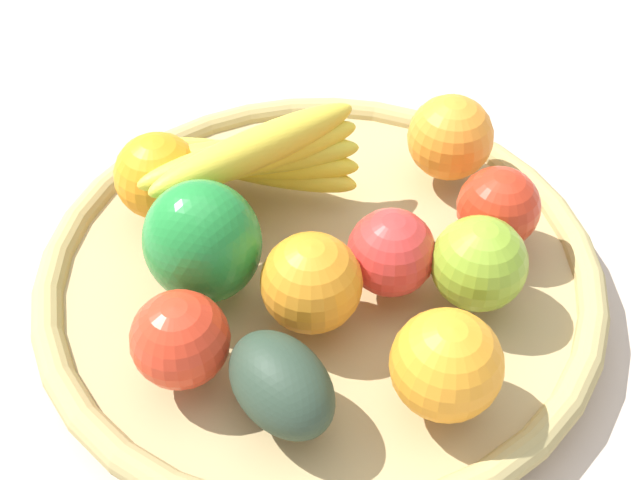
{
  "coord_description": "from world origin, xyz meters",
  "views": [
    {
      "loc": [
        -0.27,
        0.36,
        0.51
      ],
      "look_at": [
        0.0,
        0.0,
        0.06
      ],
      "focal_mm": 45.47,
      "sensor_mm": 36.0,
      "label": 1
    }
  ],
  "objects_px": {
    "avocado": "(281,384)",
    "orange_0": "(446,365)",
    "apple_2": "(498,208)",
    "banana_bunch": "(252,157)",
    "orange_1": "(311,283)",
    "bell_pepper": "(203,242)",
    "orange_3": "(159,176)",
    "apple_1": "(391,252)",
    "apple_0": "(479,264)",
    "apple_3": "(180,339)",
    "orange_2": "(450,137)"
  },
  "relations": [
    {
      "from": "avocado",
      "to": "orange_2",
      "type": "height_order",
      "value": "orange_2"
    },
    {
      "from": "orange_3",
      "to": "apple_3",
      "type": "distance_m",
      "value": 0.17
    },
    {
      "from": "orange_2",
      "to": "apple_3",
      "type": "height_order",
      "value": "orange_2"
    },
    {
      "from": "bell_pepper",
      "to": "orange_1",
      "type": "distance_m",
      "value": 0.09
    },
    {
      "from": "orange_0",
      "to": "avocado",
      "type": "bearing_deg",
      "value": 42.24
    },
    {
      "from": "bell_pepper",
      "to": "apple_2",
      "type": "bearing_deg",
      "value": 12.96
    },
    {
      "from": "apple_1",
      "to": "apple_2",
      "type": "relative_size",
      "value": 1.02
    },
    {
      "from": "bell_pepper",
      "to": "avocado",
      "type": "bearing_deg",
      "value": -61.99
    },
    {
      "from": "orange_1",
      "to": "orange_0",
      "type": "bearing_deg",
      "value": 178.05
    },
    {
      "from": "avocado",
      "to": "apple_3",
      "type": "xyz_separation_m",
      "value": [
        0.08,
        0.02,
        0.0
      ]
    },
    {
      "from": "orange_2",
      "to": "apple_3",
      "type": "bearing_deg",
      "value": 83.57
    },
    {
      "from": "avocado",
      "to": "orange_0",
      "type": "relative_size",
      "value": 1.15
    },
    {
      "from": "bell_pepper",
      "to": "orange_1",
      "type": "height_order",
      "value": "bell_pepper"
    },
    {
      "from": "apple_2",
      "to": "apple_3",
      "type": "relative_size",
      "value": 0.97
    },
    {
      "from": "orange_3",
      "to": "apple_3",
      "type": "relative_size",
      "value": 1.06
    },
    {
      "from": "apple_1",
      "to": "orange_2",
      "type": "relative_size",
      "value": 0.91
    },
    {
      "from": "orange_0",
      "to": "apple_0",
      "type": "relative_size",
      "value": 1.05
    },
    {
      "from": "orange_3",
      "to": "avocado",
      "type": "bearing_deg",
      "value": 155.4
    },
    {
      "from": "apple_2",
      "to": "orange_0",
      "type": "relative_size",
      "value": 0.88
    },
    {
      "from": "apple_2",
      "to": "orange_1",
      "type": "height_order",
      "value": "orange_1"
    },
    {
      "from": "orange_3",
      "to": "orange_0",
      "type": "relative_size",
      "value": 0.97
    },
    {
      "from": "orange_0",
      "to": "apple_0",
      "type": "bearing_deg",
      "value": -73.19
    },
    {
      "from": "bell_pepper",
      "to": "orange_3",
      "type": "relative_size",
      "value": 1.38
    },
    {
      "from": "banana_bunch",
      "to": "orange_0",
      "type": "distance_m",
      "value": 0.25
    },
    {
      "from": "bell_pepper",
      "to": "orange_2",
      "type": "relative_size",
      "value": 1.35
    },
    {
      "from": "banana_bunch",
      "to": "orange_2",
      "type": "distance_m",
      "value": 0.17
    },
    {
      "from": "apple_1",
      "to": "apple_2",
      "type": "height_order",
      "value": "apple_1"
    },
    {
      "from": "orange_1",
      "to": "apple_3",
      "type": "height_order",
      "value": "orange_1"
    },
    {
      "from": "avocado",
      "to": "apple_3",
      "type": "height_order",
      "value": "apple_3"
    },
    {
      "from": "bell_pepper",
      "to": "orange_0",
      "type": "bearing_deg",
      "value": -31.62
    },
    {
      "from": "apple_2",
      "to": "banana_bunch",
      "type": "relative_size",
      "value": 0.35
    },
    {
      "from": "apple_2",
      "to": "avocado",
      "type": "bearing_deg",
      "value": 81.99
    },
    {
      "from": "bell_pepper",
      "to": "apple_1",
      "type": "bearing_deg",
      "value": 1.5
    },
    {
      "from": "banana_bunch",
      "to": "apple_1",
      "type": "bearing_deg",
      "value": 175.26
    },
    {
      "from": "apple_0",
      "to": "apple_3",
      "type": "height_order",
      "value": "apple_0"
    },
    {
      "from": "apple_1",
      "to": "bell_pepper",
      "type": "height_order",
      "value": "bell_pepper"
    },
    {
      "from": "apple_1",
      "to": "apple_3",
      "type": "distance_m",
      "value": 0.17
    },
    {
      "from": "apple_2",
      "to": "apple_3",
      "type": "bearing_deg",
      "value": 66.52
    },
    {
      "from": "apple_1",
      "to": "orange_3",
      "type": "distance_m",
      "value": 0.21
    },
    {
      "from": "banana_bunch",
      "to": "apple_3",
      "type": "xyz_separation_m",
      "value": [
        -0.08,
        0.17,
        -0.01
      ]
    },
    {
      "from": "apple_0",
      "to": "apple_1",
      "type": "bearing_deg",
      "value": 25.24
    },
    {
      "from": "avocado",
      "to": "orange_0",
      "type": "bearing_deg",
      "value": -137.76
    },
    {
      "from": "apple_1",
      "to": "orange_1",
      "type": "distance_m",
      "value": 0.07
    },
    {
      "from": "bell_pepper",
      "to": "orange_2",
      "type": "distance_m",
      "value": 0.24
    },
    {
      "from": "avocado",
      "to": "apple_3",
      "type": "bearing_deg",
      "value": 11.79
    },
    {
      "from": "banana_bunch",
      "to": "apple_3",
      "type": "bearing_deg",
      "value": 115.34
    },
    {
      "from": "apple_1",
      "to": "apple_0",
      "type": "distance_m",
      "value": 0.07
    },
    {
      "from": "avocado",
      "to": "apple_3",
      "type": "distance_m",
      "value": 0.08
    },
    {
      "from": "avocado",
      "to": "orange_2",
      "type": "xyz_separation_m",
      "value": [
        0.04,
        -0.28,
        0.01
      ]
    },
    {
      "from": "orange_3",
      "to": "apple_3",
      "type": "xyz_separation_m",
      "value": [
        -0.13,
        0.11,
        -0.0
      ]
    }
  ]
}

